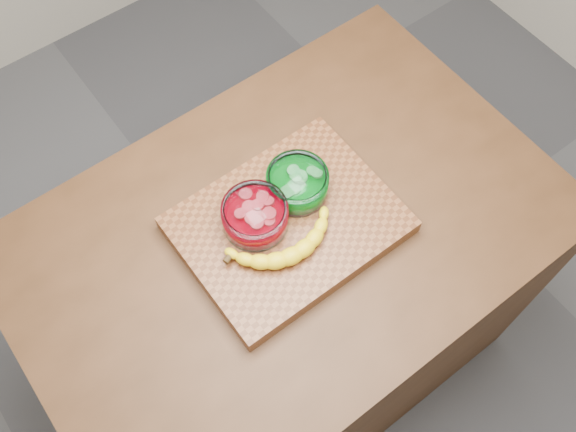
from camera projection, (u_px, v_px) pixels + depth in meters
ground at (288, 350)px, 2.19m from camera, size 3.50×3.50×0.00m
counter at (288, 303)px, 1.79m from camera, size 1.20×0.80×0.90m
cutting_board at (288, 225)px, 1.38m from camera, size 0.45×0.35×0.04m
bowl_red at (255, 216)px, 1.33m from camera, size 0.14×0.14×0.06m
bowl_green at (297, 183)px, 1.37m from camera, size 0.13×0.13×0.06m
banana at (284, 240)px, 1.32m from camera, size 0.27×0.14×0.04m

